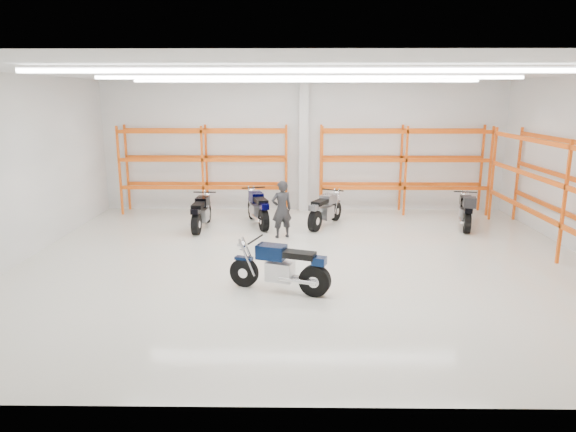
{
  "coord_description": "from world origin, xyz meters",
  "views": [
    {
      "loc": [
        -0.32,
        -11.97,
        4.0
      ],
      "look_at": [
        -0.48,
        0.5,
        1.04
      ],
      "focal_mm": 32.0,
      "sensor_mm": 36.0,
      "label": 1
    }
  ],
  "objects_px": {
    "standing_man": "(282,209)",
    "motorcycle_back_a": "(201,213)",
    "motorcycle_back_b": "(258,209)",
    "structural_column": "(304,147)",
    "motorcycle_main": "(283,268)",
    "motorcycle_back_d": "(466,211)",
    "motorcycle_back_c": "(324,211)"
  },
  "relations": [
    {
      "from": "motorcycle_main",
      "to": "standing_man",
      "type": "distance_m",
      "value": 4.2
    },
    {
      "from": "motorcycle_back_c",
      "to": "structural_column",
      "type": "xyz_separation_m",
      "value": [
        -0.61,
        2.31,
        1.75
      ]
    },
    {
      "from": "motorcycle_main",
      "to": "motorcycle_back_c",
      "type": "xyz_separation_m",
      "value": [
        1.15,
        5.45,
        -0.01
      ]
    },
    {
      "from": "motorcycle_back_a",
      "to": "structural_column",
      "type": "xyz_separation_m",
      "value": [
        3.15,
        2.68,
        1.76
      ]
    },
    {
      "from": "motorcycle_back_b",
      "to": "motorcycle_back_c",
      "type": "relative_size",
      "value": 1.11
    },
    {
      "from": "motorcycle_back_a",
      "to": "motorcycle_back_b",
      "type": "relative_size",
      "value": 0.97
    },
    {
      "from": "motorcycle_main",
      "to": "structural_column",
      "type": "xyz_separation_m",
      "value": [
        0.54,
        7.76,
        1.74
      ]
    },
    {
      "from": "motorcycle_back_a",
      "to": "motorcycle_back_b",
      "type": "height_order",
      "value": "motorcycle_back_b"
    },
    {
      "from": "motorcycle_main",
      "to": "motorcycle_back_a",
      "type": "relative_size",
      "value": 1.0
    },
    {
      "from": "standing_man",
      "to": "motorcycle_back_d",
      "type": "bearing_deg",
      "value": 170.31
    },
    {
      "from": "motorcycle_back_c",
      "to": "standing_man",
      "type": "relative_size",
      "value": 1.21
    },
    {
      "from": "motorcycle_back_d",
      "to": "motorcycle_back_c",
      "type": "bearing_deg",
      "value": 177.25
    },
    {
      "from": "motorcycle_back_d",
      "to": "structural_column",
      "type": "height_order",
      "value": "structural_column"
    },
    {
      "from": "structural_column",
      "to": "motorcycle_back_a",
      "type": "bearing_deg",
      "value": -139.61
    },
    {
      "from": "motorcycle_main",
      "to": "motorcycle_back_d",
      "type": "distance_m",
      "value": 7.57
    },
    {
      "from": "motorcycle_main",
      "to": "motorcycle_back_c",
      "type": "bearing_deg",
      "value": 78.04
    },
    {
      "from": "motorcycle_back_a",
      "to": "motorcycle_back_c",
      "type": "relative_size",
      "value": 1.07
    },
    {
      "from": "motorcycle_main",
      "to": "standing_man",
      "type": "relative_size",
      "value": 1.3
    },
    {
      "from": "motorcycle_back_b",
      "to": "structural_column",
      "type": "height_order",
      "value": "structural_column"
    },
    {
      "from": "motorcycle_back_c",
      "to": "standing_man",
      "type": "height_order",
      "value": "standing_man"
    },
    {
      "from": "motorcycle_back_a",
      "to": "motorcycle_back_d",
      "type": "bearing_deg",
      "value": 1.19
    },
    {
      "from": "motorcycle_main",
      "to": "standing_man",
      "type": "height_order",
      "value": "standing_man"
    },
    {
      "from": "motorcycle_back_a",
      "to": "motorcycle_back_d",
      "type": "xyz_separation_m",
      "value": [
        8.06,
        0.17,
        0.05
      ]
    },
    {
      "from": "motorcycle_back_b",
      "to": "structural_column",
      "type": "relative_size",
      "value": 0.49
    },
    {
      "from": "motorcycle_back_b",
      "to": "standing_man",
      "type": "height_order",
      "value": "standing_man"
    },
    {
      "from": "motorcycle_back_b",
      "to": "motorcycle_back_d",
      "type": "bearing_deg",
      "value": -2.73
    },
    {
      "from": "motorcycle_back_d",
      "to": "structural_column",
      "type": "bearing_deg",
      "value": 152.9
    },
    {
      "from": "motorcycle_main",
      "to": "motorcycle_back_b",
      "type": "bearing_deg",
      "value": 99.25
    },
    {
      "from": "motorcycle_main",
      "to": "structural_column",
      "type": "distance_m",
      "value": 7.97
    },
    {
      "from": "motorcycle_back_c",
      "to": "motorcycle_back_d",
      "type": "xyz_separation_m",
      "value": [
        4.3,
        -0.21,
        0.04
      ]
    },
    {
      "from": "standing_man",
      "to": "motorcycle_back_a",
      "type": "bearing_deg",
      "value": -40.32
    },
    {
      "from": "motorcycle_back_a",
      "to": "standing_man",
      "type": "height_order",
      "value": "standing_man"
    }
  ]
}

